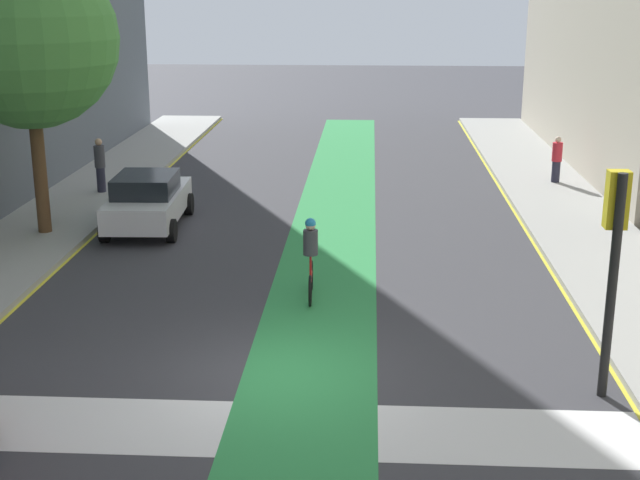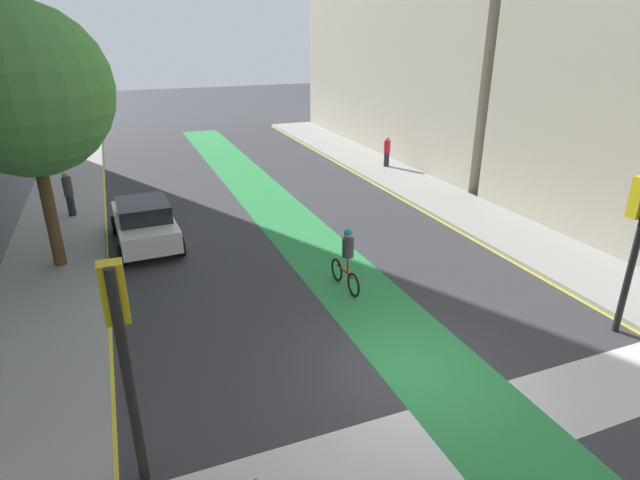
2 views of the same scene
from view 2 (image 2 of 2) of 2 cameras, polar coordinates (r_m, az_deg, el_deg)
name	(u,v)px [view 2 (image 2 of 2)]	position (r m, az deg, el deg)	size (l,w,h in m)	color
ground_plane	(408,370)	(11.67, 9.70, -14.00)	(120.00, 120.00, 0.00)	#38383D
bike_lane_paint	(430,364)	(11.92, 12.05, -13.29)	(2.40, 60.00, 0.01)	#2D8C47
crosswalk_band	(464,432)	(10.42, 15.67, -19.78)	(12.00, 1.80, 0.01)	silver
sidewalk_left	(16,469)	(10.65, -30.59, -20.98)	(3.00, 60.00, 0.15)	#9E9E99
curb_stripe_left	(113,447)	(10.47, -21.94, -20.49)	(0.16, 60.00, 0.01)	yellow
curb_stripe_right	(611,317)	(15.31, 29.51, -7.40)	(0.16, 60.00, 0.01)	yellow
traffic_signal_near_right	(636,226)	(13.74, 31.57, 1.34)	(0.35, 0.52, 3.83)	black
traffic_signal_near_left	(121,334)	(8.23, -21.18, -9.71)	(0.35, 0.52, 3.83)	black
car_white_left_far	(145,222)	(18.37, -18.84, 1.88)	(2.17, 4.27, 1.57)	silver
cyclist_in_lane	(347,258)	(14.29, 2.97, -1.99)	(0.32, 1.73, 1.86)	black
pedestrian_sidewalk_left_a	(69,193)	(21.90, -26.04, 4.67)	(0.34, 0.34, 1.75)	#262638
pedestrian_sidewalk_right_b	(387,151)	(27.42, 7.41, 9.71)	(0.34, 0.34, 1.56)	#262638
street_tree_near	(25,91)	(16.50, -29.87, 14.08)	(4.65, 4.65, 7.48)	brown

